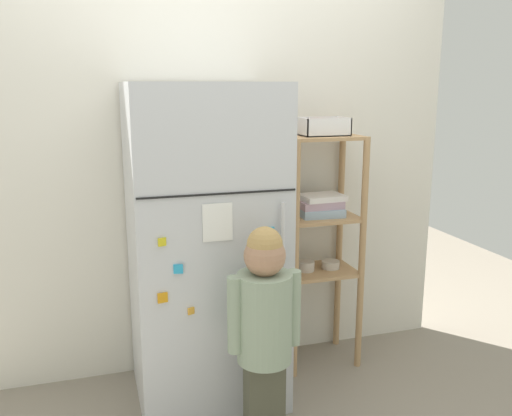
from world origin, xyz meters
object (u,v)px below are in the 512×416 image
(child_standing, at_px, (264,317))
(pantry_shelf_unit, at_px, (319,227))
(fruit_bin, at_px, (325,128))
(refrigerator, at_px, (205,246))

(child_standing, relative_size, pantry_shelf_unit, 0.77)
(fruit_bin, bearing_deg, child_standing, -130.06)
(pantry_shelf_unit, xyz_separation_m, fruit_bin, (0.02, 0.00, 0.54))
(child_standing, xyz_separation_m, fruit_bin, (0.55, 0.65, 0.73))
(pantry_shelf_unit, distance_m, fruit_bin, 0.54)
(child_standing, bearing_deg, fruit_bin, 49.94)
(refrigerator, height_order, pantry_shelf_unit, refrigerator)
(refrigerator, distance_m, pantry_shelf_unit, 0.69)
(child_standing, relative_size, fruit_bin, 4.00)
(refrigerator, height_order, child_standing, refrigerator)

